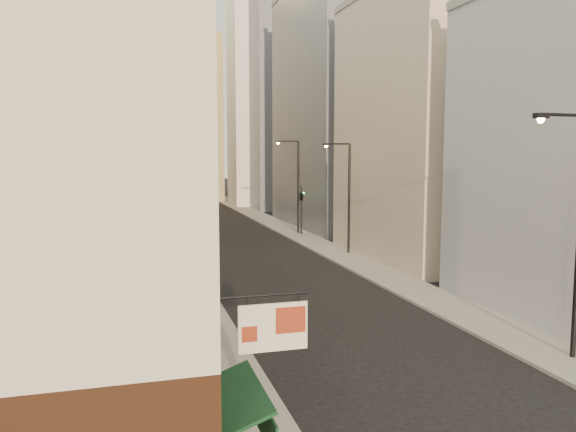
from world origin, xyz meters
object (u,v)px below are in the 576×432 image
at_px(streetlamp_far, 296,181).
at_px(traffic_light_left, 171,210).
at_px(streetlamp_near, 575,223).
at_px(traffic_light_right, 301,196).
at_px(clock_tower, 177,99).
at_px(white_tower, 256,86).
at_px(streetlamp_mid, 346,192).

bearing_deg(streetlamp_far, traffic_light_left, -143.07).
distance_m(streetlamp_near, traffic_light_left, 30.52).
bearing_deg(traffic_light_right, clock_tower, -65.71).
bearing_deg(traffic_light_right, streetlamp_near, 104.55).
height_order(streetlamp_near, traffic_light_right, streetlamp_near).
xyz_separation_m(clock_tower, white_tower, (11.00, -14.00, 0.97)).
distance_m(white_tower, streetlamp_near, 70.85).
bearing_deg(white_tower, clock_tower, 128.16).
distance_m(clock_tower, white_tower, 17.83).
xyz_separation_m(clock_tower, streetlamp_far, (7.54, -47.20, -12.27)).
distance_m(streetlamp_far, traffic_light_left, 15.76).
bearing_deg(streetlamp_near, traffic_light_right, 86.66).
height_order(streetlamp_far, traffic_light_left, streetlamp_far).
height_order(streetlamp_near, traffic_light_left, streetlamp_near).
xyz_separation_m(white_tower, streetlamp_near, (-3.28, -69.54, -13.17)).
xyz_separation_m(streetlamp_mid, traffic_light_left, (-13.48, 3.33, -1.46)).
bearing_deg(streetlamp_far, streetlamp_mid, -84.83).
xyz_separation_m(clock_tower, traffic_light_right, (7.93, -47.80, -13.71)).
distance_m(streetlamp_near, traffic_light_right, 35.78).
bearing_deg(streetlamp_near, white_tower, 84.29).
distance_m(clock_tower, streetlamp_mid, 61.21).
distance_m(clock_tower, streetlamp_far, 49.35).
distance_m(white_tower, traffic_light_right, 36.98).
relative_size(streetlamp_near, streetlamp_mid, 1.07).
relative_size(clock_tower, streetlamp_mid, 5.04).
bearing_deg(streetlamp_near, streetlamp_far, 87.27).
height_order(clock_tower, streetlamp_near, clock_tower).
bearing_deg(streetlamp_mid, streetlamp_near, -90.71).
bearing_deg(streetlamp_near, traffic_light_left, 112.48).
height_order(streetlamp_near, streetlamp_far, streetlamp_near).
relative_size(white_tower, streetlamp_near, 4.36).
distance_m(streetlamp_mid, traffic_light_right, 11.63).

